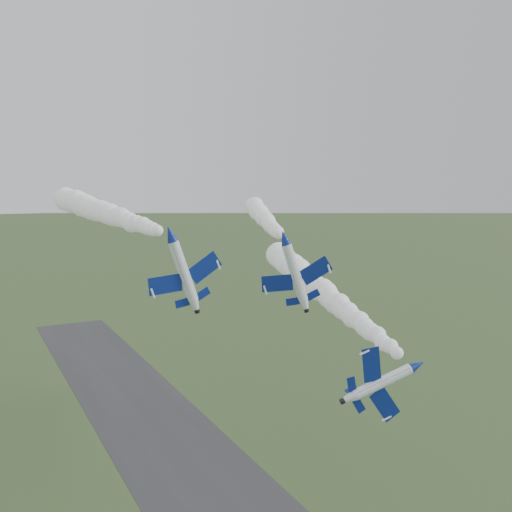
{
  "coord_description": "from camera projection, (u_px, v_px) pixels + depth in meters",
  "views": [
    {
      "loc": [
        -35.89,
        -59.51,
        53.06
      ],
      "look_at": [
        4.35,
        16.74,
        41.93
      ],
      "focal_mm": 40.0,
      "sensor_mm": 36.0,
      "label": 1
    }
  ],
  "objects": [
    {
      "name": "jet_pair_left",
      "position": [
        170.0,
        234.0,
        81.57
      ],
      "size": [
        10.92,
        13.83,
        4.53
      ],
      "rotation": [
        0.0,
        -0.33,
        -0.01
      ],
      "color": "white"
    },
    {
      "name": "jet_lead",
      "position": [
        418.0,
        365.0,
        73.07
      ],
      "size": [
        5.48,
        12.22,
        9.54
      ],
      "rotation": [
        0.0,
        1.22,
        -0.23
      ],
      "color": "white"
    },
    {
      "name": "runway",
      "position": [
        200.0,
        481.0,
        101.91
      ],
      "size": [
        24.0,
        260.0,
        0.04
      ],
      "primitive_type": "cube",
      "color": "#2F2F32",
      "rests_on": "ground"
    },
    {
      "name": "jet_pair_right",
      "position": [
        284.0,
        237.0,
        90.3
      ],
      "size": [
        11.2,
        13.47,
        4.46
      ],
      "rotation": [
        0.0,
        -0.3,
        -0.38
      ],
      "color": "white"
    },
    {
      "name": "smoke_trail_jet_lead",
      "position": [
        320.0,
        290.0,
        109.43
      ],
      "size": [
        22.3,
        70.47,
        5.97
      ],
      "primitive_type": null,
      "rotation": [
        0.0,
        0.0,
        -0.23
      ],
      "color": "white"
    },
    {
      "name": "smoke_trail_jet_pair_left",
      "position": [
        101.0,
        211.0,
        115.09
      ],
      "size": [
        6.77,
        71.55,
        5.91
      ],
      "primitive_type": null,
      "rotation": [
        0.0,
        0.0,
        -0.01
      ],
      "color": "white"
    },
    {
      "name": "smoke_trail_jet_pair_right",
      "position": [
        263.0,
        217.0,
        124.7
      ],
      "size": [
        27.38,
        59.1,
        4.45
      ],
      "primitive_type": null,
      "rotation": [
        0.0,
        0.0,
        -0.38
      ],
      "color": "white"
    }
  ]
}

